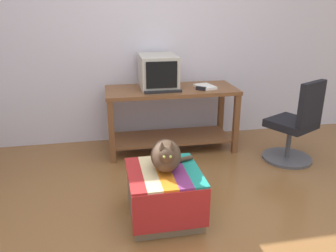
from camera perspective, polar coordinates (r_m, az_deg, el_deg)
ground_plane at (r=2.64m, az=2.18°, el=-17.70°), size 14.00×14.00×0.00m
back_wall at (r=4.13m, az=-4.31°, el=15.43°), size 8.00×0.10×2.60m
desk at (r=3.88m, az=0.52°, el=2.98°), size 1.45×0.61×0.72m
tv_monitor at (r=3.85m, az=-1.69°, el=8.99°), size 0.40×0.52×0.36m
keyboard at (r=3.67m, az=-0.97°, el=5.87°), size 0.41×0.17×0.02m
book at (r=3.86m, az=6.15°, el=6.50°), size 0.22×0.28×0.03m
ottoman_with_blanket at (r=2.73m, az=-0.64°, el=-11.25°), size 0.55×0.60×0.40m
cat at (r=2.60m, az=-0.31°, el=-4.85°), size 0.38×0.38×0.28m
office_chair at (r=3.82m, az=20.38°, el=-0.19°), size 0.57×0.57×0.89m
stapler at (r=3.75m, az=5.48°, el=6.21°), size 0.11×0.10×0.04m
pen at (r=3.89m, az=6.47°, el=6.44°), size 0.14×0.05×0.01m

